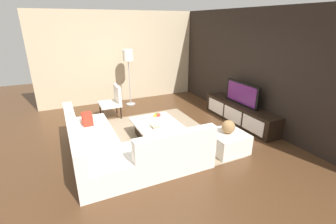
% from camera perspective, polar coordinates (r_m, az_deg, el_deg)
% --- Properties ---
extents(ground_plane, '(14.00, 14.00, 0.00)m').
position_cam_1_polar(ground_plane, '(5.40, -3.33, -6.73)').
color(ground_plane, '#4C301C').
extents(feature_wall_back, '(6.40, 0.12, 2.80)m').
position_cam_1_polar(feature_wall_back, '(6.39, 19.78, 9.75)').
color(feature_wall_back, black).
rests_on(feature_wall_back, ground).
extents(side_wall_left, '(0.12, 5.20, 2.80)m').
position_cam_1_polar(side_wall_left, '(7.98, -11.03, 12.56)').
color(side_wall_left, '#C6B28E').
rests_on(side_wall_left, ground).
extents(area_rug, '(3.05, 2.78, 0.01)m').
position_cam_1_polar(area_rug, '(5.48, -3.73, -6.25)').
color(area_rug, gray).
rests_on(area_rug, ground).
extents(media_console, '(2.32, 0.48, 0.50)m').
position_cam_1_polar(media_console, '(6.49, 16.64, -0.33)').
color(media_console, black).
rests_on(media_console, ground).
extents(television, '(1.12, 0.06, 0.57)m').
position_cam_1_polar(television, '(6.32, 17.13, 4.20)').
color(television, black).
rests_on(television, media_console).
extents(sectional_couch, '(2.50, 2.32, 0.81)m').
position_cam_1_polar(sectional_couch, '(4.60, -11.43, -8.39)').
color(sectional_couch, white).
rests_on(sectional_couch, ground).
extents(coffee_table, '(1.06, 0.94, 0.38)m').
position_cam_1_polar(coffee_table, '(5.43, -2.79, -4.20)').
color(coffee_table, black).
rests_on(coffee_table, ground).
extents(accent_chair_near, '(0.56, 0.54, 0.87)m').
position_cam_1_polar(accent_chair_near, '(6.69, -12.88, 2.81)').
color(accent_chair_near, black).
rests_on(accent_chair_near, ground).
extents(floor_lamp, '(0.31, 0.31, 1.71)m').
position_cam_1_polar(floor_lamp, '(7.43, -9.41, 12.33)').
color(floor_lamp, '#A5A5AA').
rests_on(floor_lamp, ground).
extents(ottoman, '(0.70, 0.70, 0.40)m').
position_cam_1_polar(ottoman, '(5.04, 13.81, -6.90)').
color(ottoman, white).
rests_on(ottoman, ground).
extents(fruit_bowl, '(0.28, 0.28, 0.14)m').
position_cam_1_polar(fruit_bowl, '(5.52, -2.58, -1.10)').
color(fruit_bowl, silver).
rests_on(fruit_bowl, coffee_table).
extents(decorative_ball, '(0.27, 0.27, 0.27)m').
position_cam_1_polar(decorative_ball, '(4.90, 14.14, -3.43)').
color(decorative_ball, '#997247').
rests_on(decorative_ball, ottoman).
extents(book_stack, '(0.21, 0.15, 0.06)m').
position_cam_1_polar(book_stack, '(5.11, -3.17, -3.24)').
color(book_stack, '#CCB78C').
rests_on(book_stack, coffee_table).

